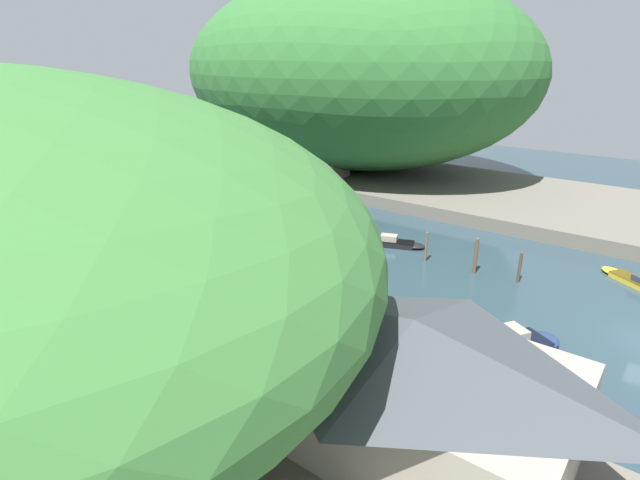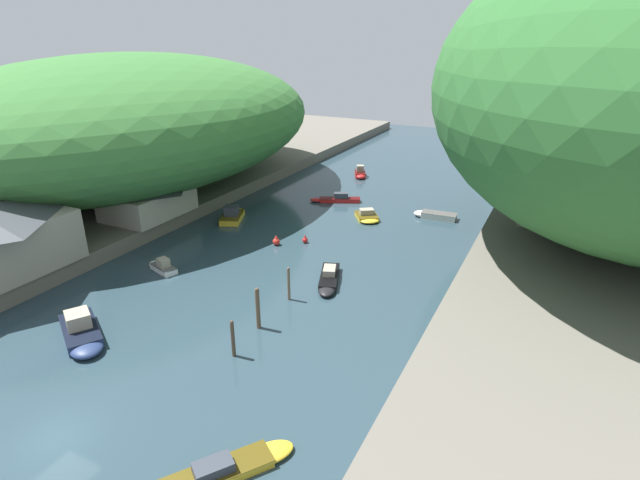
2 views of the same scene
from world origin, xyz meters
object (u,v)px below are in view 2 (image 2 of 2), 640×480
object	(u,v)px
boat_navy_launch	(82,333)
boat_far_upstream	(329,279)
right_bank_cottage	(546,194)
channel_buoy_far	(276,241)
boat_red_skiff	(335,199)
person_on_quay	(7,264)
boat_open_rowboat	(434,215)
boathouse_shed	(147,196)
channel_buoy_near	(305,240)
boat_near_quay	(367,217)
boat_moored_right	(233,215)
boat_cabin_cruiser	(360,174)
boat_mid_channel	(162,266)
boat_white_cruiser	(230,467)

from	to	relation	value
boat_navy_launch	boat_far_upstream	distance (m)	18.06
right_bank_cottage	channel_buoy_far	bearing A→B (deg)	-145.72
boat_red_skiff	person_on_quay	bearing A→B (deg)	132.32
boat_far_upstream	channel_buoy_far	xyz separation A→B (m)	(-7.79, 4.78, 0.06)
boat_open_rowboat	boathouse_shed	bearing A→B (deg)	118.58
boat_far_upstream	channel_buoy_far	distance (m)	9.14
boathouse_shed	boat_far_upstream	xyz separation A→B (m)	(21.69, -2.93, -3.03)
channel_buoy_near	boathouse_shed	bearing A→B (deg)	-167.54
right_bank_cottage	boat_open_rowboat	size ratio (longest dim) A/B	1.66
boat_far_upstream	boat_near_quay	size ratio (longest dim) A/B	1.37
boat_moored_right	boat_open_rowboat	xyz separation A→B (m)	(19.24, 9.96, -0.16)
channel_buoy_near	boat_cabin_cruiser	bearing A→B (deg)	100.06
boat_near_quay	right_bank_cottage	bearing A→B (deg)	160.87
boat_mid_channel	boat_moored_right	xyz separation A→B (m)	(-2.08, 13.05, 0.12)
boat_mid_channel	boat_white_cruiser	size ratio (longest dim) A/B	0.59
boat_open_rowboat	right_bank_cottage	bearing A→B (deg)	-88.74
boat_red_skiff	boat_moored_right	size ratio (longest dim) A/B	1.13
boat_navy_launch	boat_white_cruiser	distance (m)	15.60
boathouse_shed	boat_cabin_cruiser	distance (m)	30.22
boat_red_skiff	boat_cabin_cruiser	world-z (taller)	boat_cabin_cruiser
boat_navy_launch	channel_buoy_near	size ratio (longest dim) A/B	7.43
boat_white_cruiser	boat_near_quay	size ratio (longest dim) A/B	1.47
boat_moored_right	boat_far_upstream	bearing A→B (deg)	-53.28
boat_moored_right	boat_near_quay	bearing A→B (deg)	1.96
boat_mid_channel	boat_far_upstream	size ratio (longest dim) A/B	0.63
boat_navy_launch	person_on_quay	xyz separation A→B (m)	(-10.31, 2.21, 1.87)
boat_red_skiff	boat_mid_channel	bearing A→B (deg)	141.90
boat_red_skiff	boat_moored_right	world-z (taller)	boat_moored_right
boat_cabin_cruiser	boat_near_quay	bearing A→B (deg)	88.86
boat_red_skiff	boat_far_upstream	distance (m)	20.86
boat_white_cruiser	person_on_quay	bearing A→B (deg)	-159.39
boathouse_shed	boat_navy_launch	xyz separation A→B (m)	(10.79, -17.33, -2.86)
right_bank_cottage	boat_navy_launch	bearing A→B (deg)	-126.28
boat_cabin_cruiser	boat_far_upstream	distance (m)	32.17
boat_navy_launch	person_on_quay	distance (m)	10.71
boat_moored_right	boat_white_cruiser	world-z (taller)	boat_moored_right
boat_open_rowboat	boat_white_cruiser	size ratio (longest dim) A/B	0.78
boat_red_skiff	boat_moored_right	bearing A→B (deg)	118.99
channel_buoy_far	channel_buoy_near	bearing A→B (deg)	38.06
boat_red_skiff	boat_open_rowboat	world-z (taller)	boat_red_skiff
person_on_quay	boat_white_cruiser	bearing A→B (deg)	-103.58
boat_mid_channel	boat_near_quay	world-z (taller)	boat_mid_channel
boat_navy_launch	boat_mid_channel	bearing A→B (deg)	-133.98
right_bank_cottage	boat_white_cruiser	world-z (taller)	right_bank_cottage
boat_open_rowboat	boat_near_quay	bearing A→B (deg)	116.88
right_bank_cottage	boat_cabin_cruiser	world-z (taller)	right_bank_cottage
boat_far_upstream	person_on_quay	bearing A→B (deg)	9.24
boat_red_skiff	person_on_quay	xyz separation A→B (m)	(-12.84, -31.29, 2.05)
boat_open_rowboat	channel_buoy_near	xyz separation A→B (m)	(-9.15, -12.35, -0.01)
boat_open_rowboat	boat_navy_launch	bearing A→B (deg)	152.88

